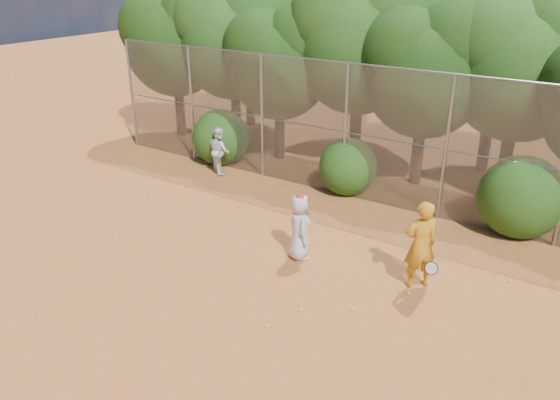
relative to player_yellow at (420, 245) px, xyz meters
The scene contains 23 objects.
ground 3.73m from the player_yellow, 139.88° to the right, with size 80.00×80.00×0.00m, color #A35724.
fence_back 4.78m from the player_yellow, 127.84° to the left, with size 20.05×0.09×4.03m.
tree_0 13.78m from the player_yellow, 154.84° to the left, with size 4.38×3.81×6.00m.
tree_1 11.94m from the player_yellow, 147.26° to the left, with size 4.64×4.03×6.35m.
tree_2 9.43m from the player_yellow, 142.49° to the left, with size 3.99×3.47×5.47m.
tree_3 8.72m from the player_yellow, 125.65° to the left, with size 4.89×4.26×6.70m.
tree_4 6.89m from the player_yellow, 110.30° to the left, with size 4.19×3.64×5.73m.
tree_5 7.38m from the player_yellow, 87.34° to the left, with size 4.51×3.92×6.17m.
tree_9 14.07m from the player_yellow, 141.40° to the left, with size 4.83×4.20×6.62m.
tree_10 11.02m from the player_yellow, 123.04° to the left, with size 5.15×4.48×7.06m.
tree_11 8.93m from the player_yellow, 94.71° to the left, with size 4.64×4.03×6.35m.
bush_0 9.61m from the player_yellow, 155.49° to the left, with size 2.00×2.00×2.00m, color #1B4210.
bush_1 5.47m from the player_yellow, 133.21° to the left, with size 1.80×1.80×1.80m, color #1B4210.
bush_2 4.18m from the player_yellow, 72.53° to the left, with size 2.20×2.20×2.20m, color #1B4210.
player_yellow is the anchor object (origin of this frame).
player_teen 2.87m from the player_yellow, behind, with size 0.94×0.93×1.66m.
player_white 8.65m from the player_yellow, 159.09° to the left, with size 0.98×0.92×1.60m.
ball_0 2.06m from the player_yellow, 115.35° to the right, with size 0.07×0.07×0.07m, color #C4E028.
ball_1 2.36m from the player_yellow, 36.38° to the left, with size 0.07×0.07×0.07m, color #C4E028.
ball_2 3.76m from the player_yellow, 121.93° to the right, with size 0.07×0.07×0.07m, color #C4E028.
ball_3 1.08m from the player_yellow, 90.78° to the right, with size 0.07×0.07×0.07m, color #C4E028.
ball_4 2.96m from the player_yellow, 125.93° to the right, with size 0.07×0.07×0.07m, color #C4E028.
ball_5 2.79m from the player_yellow, 105.67° to the left, with size 0.07×0.07×0.07m, color #C4E028.
Camera 1 is at (5.90, -7.99, 6.64)m, focal length 35.00 mm.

